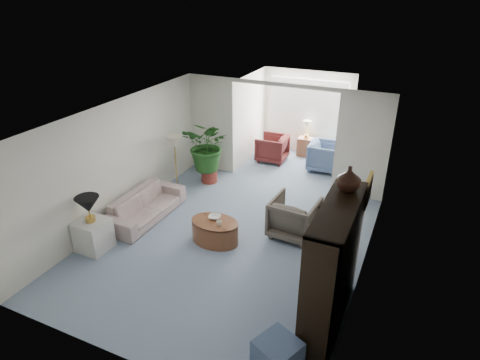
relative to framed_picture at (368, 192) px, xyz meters
The scene contains 26 objects.
floor 2.99m from the framed_picture, behind, with size 6.00×6.00×0.00m, color #7C8FA4.
sunroom_floor 5.16m from the framed_picture, 120.36° to the left, with size 2.60×2.60×0.00m, color #7C8FA4.
back_pier_left 5.37m from the framed_picture, 144.59° to the left, with size 1.20×0.12×2.50m, color silver.
back_pier_right 3.18m from the framed_picture, 100.24° to the left, with size 1.20×0.12×2.50m, color silver.
back_header 4.03m from the framed_picture, 128.43° to the left, with size 2.60×0.12×0.10m, color silver.
window_pane 5.83m from the framed_picture, 114.98° to the left, with size 2.20×0.02×1.50m, color white.
window_blinds 5.81m from the framed_picture, 115.11° to the left, with size 2.20×0.02×1.50m, color white.
framed_picture is the anchor object (origin of this frame).
sofa 4.68m from the framed_picture, behind, with size 1.96×0.77×0.57m, color beige.
end_table 4.99m from the framed_picture, 166.81° to the right, with size 0.55×0.55×0.60m, color silver.
table_lamp 4.84m from the framed_picture, 166.81° to the right, with size 0.44×0.44×0.30m, color black.
floor_lamp 4.85m from the framed_picture, 160.41° to the left, with size 0.36×0.36×0.28m, color beige.
coffee_table 3.08m from the framed_picture, behind, with size 0.95×0.95×0.45m, color brown.
coffee_bowl 3.02m from the framed_picture, behind, with size 0.23×0.23×0.06m, color silver.
coffee_cup 2.82m from the framed_picture, behind, with size 0.11×0.11×0.10m, color silver.
wingback_chair 2.12m from the framed_picture, 146.36° to the left, with size 0.86×0.89×0.81m, color #655C50.
side_table_dark 1.97m from the framed_picture, 119.42° to the left, with size 0.54×0.43×0.64m, color black.
entertainment_cabinet 1.30m from the framed_picture, 102.30° to the right, with size 0.47×1.75×1.94m, color black.
cabinet_urn 0.73m from the framed_picture, 112.53° to the right, with size 0.35×0.35×0.36m, color black.
ottoman 2.69m from the framed_picture, 106.05° to the right, with size 0.51×0.51×0.41m, color slate.
plant_pot 4.95m from the framed_picture, 149.82° to the left, with size 0.40×0.40×0.32m, color maroon.
house_plant 4.76m from the framed_picture, 149.82° to the left, with size 1.18×1.02×1.31m, color #204F1B.
sunroom_chair_blue 4.77m from the framed_picture, 110.63° to the left, with size 0.82×0.84×0.77m, color slate.
sunroom_chair_maroon 5.47m from the framed_picture, 125.98° to the left, with size 0.79×0.81×0.74m, color maroon.
sunroom_table 5.75m from the framed_picture, 115.14° to the left, with size 0.44×0.34×0.54m, color brown.
shelf_clutter 1.35m from the framed_picture, 103.49° to the right, with size 0.30×1.15×1.06m.
Camera 1 is at (2.99, -5.94, 4.59)m, focal length 30.82 mm.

